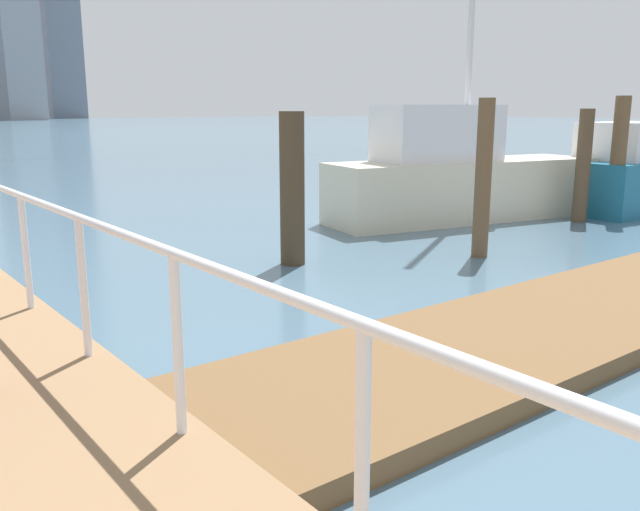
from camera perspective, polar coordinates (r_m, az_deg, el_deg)
ground_plane at (r=13.71m, az=-17.38°, el=2.58°), size 300.00×300.00×0.00m
boardwalk_railing at (r=2.49m, az=3.72°, el=-10.75°), size 0.06×27.91×1.08m
dock_piling_1 at (r=10.31m, az=13.76°, el=6.36°), size 0.24×0.24×2.37m
dock_piling_2 at (r=14.58m, az=24.10°, el=7.50°), size 0.30×0.30×2.46m
dock_piling_4 at (r=9.54m, az=-2.39°, el=5.66°), size 0.35×0.35×2.18m
dock_piling_5 at (r=14.24m, az=21.55°, el=7.13°), size 0.28×0.28×2.21m
moored_boat_1 at (r=13.77m, az=11.68°, el=6.70°), size 5.98×2.64×8.94m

